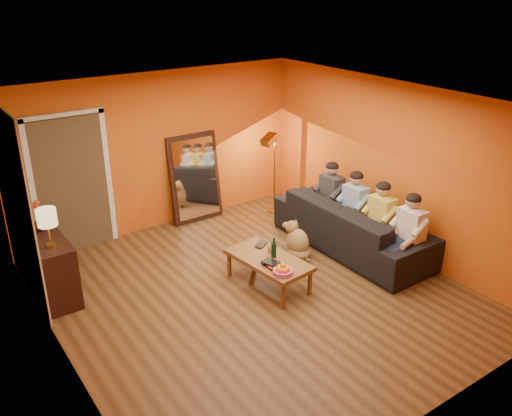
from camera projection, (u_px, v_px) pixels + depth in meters
room_shell at (240, 196)px, 7.09m from camera, size 5.00×5.50×2.60m
white_accent at (15, 205)px, 6.82m from camera, size 0.02×1.90×2.58m
doorway_recess at (69, 183)px, 8.25m from camera, size 1.06×0.30×2.10m
door_jamb_left at (33, 193)px, 7.86m from camera, size 0.08×0.06×2.20m
door_jamb_right at (108, 178)px, 8.46m from camera, size 0.08×0.06×2.20m
door_header at (62, 115)px, 7.74m from camera, size 1.22×0.06×0.08m
mirror_frame at (195, 178)px, 9.29m from camera, size 0.92×0.27×1.51m
mirror_glass at (196, 179)px, 9.26m from camera, size 0.78×0.21×1.35m
sideboard at (50, 266)px, 7.15m from camera, size 0.44×1.18×0.85m
table_lamp at (48, 228)px, 6.65m from camera, size 0.24×0.24×0.51m
sofa at (352, 225)px, 8.40m from camera, size 2.68×1.05×0.78m
coffee_table at (268, 271)px, 7.45m from camera, size 0.75×1.28×0.42m
floor_lamp at (274, 174)px, 9.57m from camera, size 0.36×0.32×1.44m
dog at (298, 240)px, 8.16m from camera, size 0.34×0.52×0.59m
person_far_left at (410, 234)px, 7.63m from camera, size 0.70×0.44×1.22m
person_mid_left at (381, 220)px, 8.05m from camera, size 0.70×0.44×1.22m
person_mid_right at (355, 208)px, 8.46m from camera, size 0.70×0.44×1.22m
person_far_right at (331, 197)px, 8.87m from camera, size 0.70×0.44×1.22m
fruit_bowl at (283, 268)px, 6.95m from camera, size 0.26×0.26×0.16m
wine_bottle at (274, 248)px, 7.30m from camera, size 0.07×0.07×0.31m
tumbler at (270, 249)px, 7.51m from camera, size 0.10×0.10×0.09m
laptop at (264, 244)px, 7.72m from camera, size 0.35×0.32×0.02m
book_lower at (266, 267)px, 7.12m from camera, size 0.21×0.27×0.02m
book_mid at (267, 265)px, 7.13m from camera, size 0.22×0.27×0.02m
book_upper at (267, 265)px, 7.10m from camera, size 0.22×0.26×0.02m
vase at (39, 225)px, 7.13m from camera, size 0.17×0.17×0.18m
flowers at (36, 207)px, 7.03m from camera, size 0.17×0.17×0.45m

